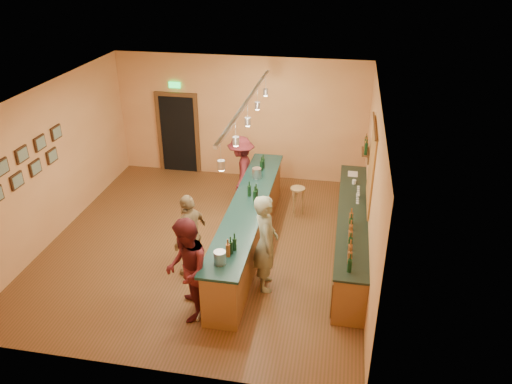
% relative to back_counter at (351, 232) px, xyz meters
% --- Properties ---
extents(floor, '(7.00, 7.00, 0.00)m').
position_rel_back_counter_xyz_m(floor, '(-2.97, -0.18, -0.49)').
color(floor, '#553A18').
rests_on(floor, ground).
extents(ceiling, '(6.50, 7.00, 0.02)m').
position_rel_back_counter_xyz_m(ceiling, '(-2.97, -0.18, 2.71)').
color(ceiling, silver).
rests_on(ceiling, wall_back).
extents(wall_back, '(6.50, 0.02, 3.20)m').
position_rel_back_counter_xyz_m(wall_back, '(-2.97, 3.32, 1.11)').
color(wall_back, '#CC854C').
rests_on(wall_back, floor).
extents(wall_front, '(6.50, 0.02, 3.20)m').
position_rel_back_counter_xyz_m(wall_front, '(-2.97, -3.68, 1.11)').
color(wall_front, '#CC854C').
rests_on(wall_front, floor).
extents(wall_left, '(0.02, 7.00, 3.20)m').
position_rel_back_counter_xyz_m(wall_left, '(-6.22, -0.18, 1.11)').
color(wall_left, '#CC854C').
rests_on(wall_left, floor).
extents(wall_right, '(0.02, 7.00, 3.20)m').
position_rel_back_counter_xyz_m(wall_right, '(0.28, -0.18, 1.11)').
color(wall_right, '#CC854C').
rests_on(wall_right, floor).
extents(doorway, '(1.15, 0.09, 2.48)m').
position_rel_back_counter_xyz_m(doorway, '(-4.67, 3.30, 0.64)').
color(doorway, black).
rests_on(doorway, wall_back).
extents(tapestry, '(0.03, 1.40, 1.60)m').
position_rel_back_counter_xyz_m(tapestry, '(0.26, 0.22, 1.36)').
color(tapestry, maroon).
rests_on(tapestry, wall_right).
extents(bottle_shelf, '(0.17, 0.55, 0.54)m').
position_rel_back_counter_xyz_m(bottle_shelf, '(0.20, 1.72, 1.18)').
color(bottle_shelf, '#4B2D16').
rests_on(bottle_shelf, wall_right).
extents(picture_grid, '(0.06, 2.20, 0.70)m').
position_rel_back_counter_xyz_m(picture_grid, '(-6.18, -0.93, 1.46)').
color(picture_grid, '#382111').
rests_on(picture_grid, wall_left).
extents(back_counter, '(0.60, 4.55, 1.27)m').
position_rel_back_counter_xyz_m(back_counter, '(0.00, 0.00, 0.00)').
color(back_counter, brown).
rests_on(back_counter, floor).
extents(tasting_bar, '(0.73, 5.10, 1.38)m').
position_rel_back_counter_xyz_m(tasting_bar, '(-2.07, -0.18, 0.12)').
color(tasting_bar, brown).
rests_on(tasting_bar, floor).
extents(pendant_track, '(0.11, 4.60, 0.50)m').
position_rel_back_counter_xyz_m(pendant_track, '(-2.07, -0.18, 2.50)').
color(pendant_track, silver).
rests_on(pendant_track, ceiling).
extents(bartender, '(0.59, 0.77, 1.87)m').
position_rel_back_counter_xyz_m(bartender, '(-1.52, -1.38, 0.45)').
color(bartender, gray).
rests_on(bartender, floor).
extents(customer_a, '(0.93, 1.06, 1.83)m').
position_rel_back_counter_xyz_m(customer_a, '(-2.66, -2.38, 0.43)').
color(customer_a, '#59191E').
rests_on(customer_a, floor).
extents(customer_b, '(0.64, 1.04, 1.66)m').
position_rel_back_counter_xyz_m(customer_b, '(-2.97, -1.20, 0.34)').
color(customer_b, '#997A51').
rests_on(customer_b, floor).
extents(customer_c, '(0.75, 1.16, 1.69)m').
position_rel_back_counter_xyz_m(customer_c, '(-2.62, 1.72, 0.36)').
color(customer_c, '#59191E').
rests_on(customer_c, floor).
extents(bar_stool, '(0.33, 0.33, 0.69)m').
position_rel_back_counter_xyz_m(bar_stool, '(-1.23, 1.40, 0.05)').
color(bar_stool, '#906341').
rests_on(bar_stool, floor).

